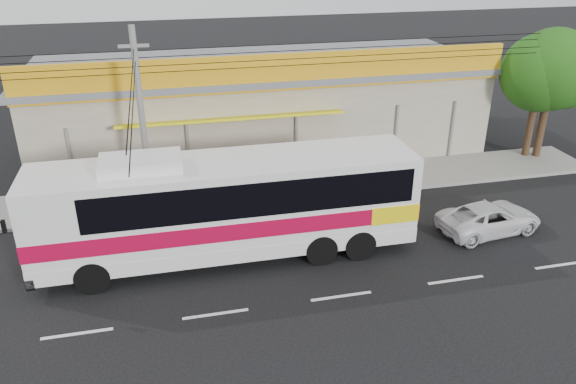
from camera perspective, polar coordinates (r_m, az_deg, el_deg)
name	(u,v)px	position (r m, az deg, el deg)	size (l,w,h in m)	color
ground	(319,256)	(20.20, 3.21, -6.50)	(120.00, 120.00, 0.00)	black
sidewalk	(283,186)	(25.30, -0.56, 0.60)	(30.00, 3.20, 0.15)	gray
lane_markings	(341,296)	(18.22, 5.43, -10.50)	(50.00, 0.12, 0.01)	silver
storefront_building	(259,104)	(29.63, -2.97, 8.87)	(22.60, 9.20, 5.70)	gray
coach_bus	(233,201)	(19.29, -5.60, -0.92)	(13.03, 2.83, 4.01)	silver
motorbike_red	(123,189)	(24.85, -16.41, 0.31)	(0.57, 1.63, 0.86)	maroon
motorbike_dark	(44,205)	(24.35, -23.58, -1.26)	(0.44, 1.57, 0.94)	black
white_car	(489,218)	(22.83, 19.77, -2.50)	(1.87, 4.06, 1.13)	silver
utility_pole	(135,61)	(22.07, -15.24, 12.70)	(34.00, 14.00, 7.46)	slate
tree_near	(543,76)	(30.07, 24.48, 10.70)	(3.76, 3.76, 6.23)	#332114
tree_far	(556,73)	(30.13, 25.53, 10.89)	(3.92, 3.92, 6.49)	#332114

